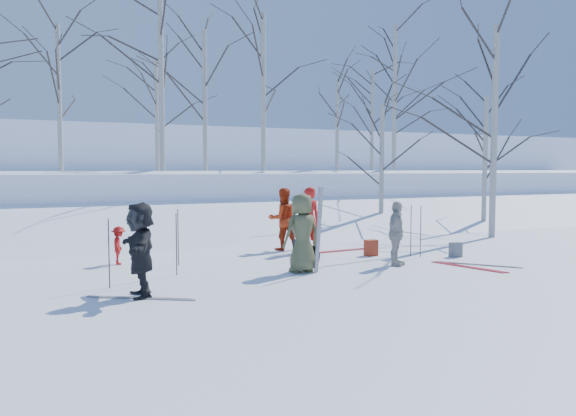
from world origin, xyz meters
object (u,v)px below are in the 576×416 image
skier_redor_behind (283,219)px  backpack_grey (456,250)px  skier_grey_west (140,250)px  backpack_dark (301,247)px  skier_olive_center (302,233)px  skier_cream_east (396,234)px  dog (312,250)px  skier_red_north (309,220)px  backpack_red (371,248)px  skier_red_seated (119,245)px

skier_redor_behind → backpack_grey: 4.74m
skier_grey_west → backpack_dark: 5.85m
skier_olive_center → backpack_dark: skier_olive_center is taller
skier_cream_east → backpack_grey: 2.32m
backpack_grey → skier_redor_behind: bearing=139.6°
skier_grey_west → dog: skier_grey_west is taller
skier_olive_center → skier_grey_west: skier_olive_center is taller
skier_olive_center → skier_red_north: 3.06m
dog → skier_redor_behind: bearing=-113.1°
backpack_red → skier_olive_center: bearing=-153.2°
backpack_red → skier_red_seated: bearing=167.5°
skier_cream_east → backpack_dark: skier_cream_east is taller
skier_grey_west → dog: (4.59, 2.19, -0.59)m
skier_red_north → skier_red_seated: bearing=1.5°
skier_redor_behind → skier_grey_west: size_ratio=1.03×
skier_olive_center → dog: skier_olive_center is taller
skier_olive_center → backpack_red: bearing=-158.0°
skier_olive_center → skier_red_north: (1.51, 2.66, 0.02)m
skier_red_seated → skier_cream_east: bearing=-104.7°
dog → skier_cream_east: bearing=115.9°
skier_redor_behind → skier_red_north: bearing=131.6°
skier_red_seated → backpack_grey: skier_red_seated is taller
skier_red_seated → skier_grey_west: bearing=-170.6°
backpack_red → dog: bearing=-176.9°
backpack_red → backpack_grey: bearing=-30.1°
skier_red_north → skier_cream_east: (0.88, -2.83, -0.13)m
backpack_dark → skier_cream_east: bearing=-63.3°
backpack_red → backpack_dark: bearing=148.0°
skier_redor_behind → backpack_dark: (0.10, -0.95, -0.67)m
skier_redor_behind → backpack_dark: bearing=100.8°
skier_olive_center → skier_cream_east: (2.40, -0.17, -0.11)m
skier_red_seated → dog: bearing=-96.8°
skier_redor_behind → skier_cream_east: size_ratio=1.15×
skier_grey_west → backpack_grey: size_ratio=4.47×
skier_red_seated → skier_grey_west: skier_grey_west is taller
dog → skier_olive_center: bearing=34.4°
skier_redor_behind → backpack_dark: 1.17m
skier_olive_center → skier_grey_west: (-3.67, -0.92, -0.03)m
dog → skier_red_north: bearing=-133.2°
skier_red_north → skier_cream_east: size_ratio=1.17×
backpack_red → backpack_dark: (-1.58, 0.99, -0.01)m
skier_red_seated → skier_grey_west: 3.70m
skier_grey_west → backpack_red: size_ratio=4.05×
skier_red_north → skier_red_seated: skier_red_north is taller
skier_red_north → skier_cream_east: 2.97m
skier_red_seated → backpack_red: (6.24, -1.38, -0.25)m
skier_red_north → backpack_dark: skier_red_north is taller
skier_olive_center → skier_cream_east: bearing=171.1°
skier_grey_west → skier_redor_behind: bearing=135.4°
skier_grey_west → backpack_red: 6.80m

